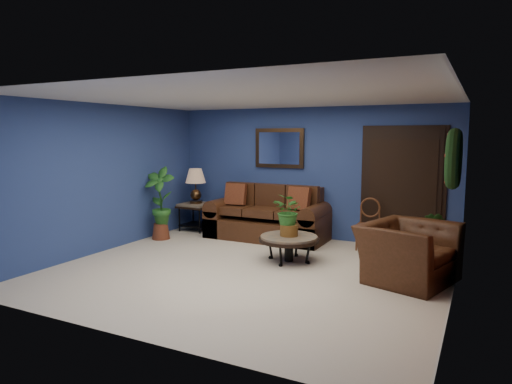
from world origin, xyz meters
The scene contains 18 objects.
floor centered at (0.00, 0.00, 0.00)m, with size 5.50×5.50×0.00m, color beige.
wall_back centered at (0.00, 2.50, 1.25)m, with size 5.50×0.04×2.50m, color navy.
wall_left centered at (-2.75, 0.00, 1.25)m, with size 0.04×5.00×2.50m, color navy.
wall_right_brick centered at (2.75, 0.00, 1.25)m, with size 0.04×5.00×2.50m, color maroon.
ceiling centered at (0.00, 0.00, 2.50)m, with size 5.50×5.00×0.02m, color silver.
crown_molding centered at (2.72, 0.00, 2.43)m, with size 0.03×5.00×0.14m, color white.
wall_mirror centered at (-0.60, 2.46, 1.72)m, with size 1.02×0.06×0.77m, color #482E19.
closet_door centered at (1.75, 2.47, 1.05)m, with size 1.44×0.06×2.18m, color black.
wreath centered at (2.69, 0.05, 1.70)m, with size 0.72×0.72×0.16m, color black.
sofa centered at (-0.65, 2.09, 0.34)m, with size 2.28×0.98×1.03m.
coffee_table centered at (0.33, 0.74, 0.35)m, with size 0.95×0.95×0.41m.
end_table centered at (-2.30, 2.05, 0.43)m, with size 0.62×0.62×0.57m.
table_lamp centered at (-2.30, 2.05, 1.02)m, with size 0.42×0.42×0.69m.
side_chair centered at (1.26, 2.12, 0.50)m, with size 0.40×0.40×0.89m.
armchair centered at (2.15, 0.57, 0.40)m, with size 1.22×1.06×0.79m, color #412012.
coffee_plant centered at (0.33, 0.74, 0.77)m, with size 0.60×0.56×0.67m.
floor_plant centered at (2.35, 1.41, 0.44)m, with size 0.45×0.40×0.84m.
tall_plant centered at (-2.45, 1.07, 0.74)m, with size 0.63×0.45×1.38m.
Camera 1 is at (3.02, -5.74, 1.98)m, focal length 32.00 mm.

